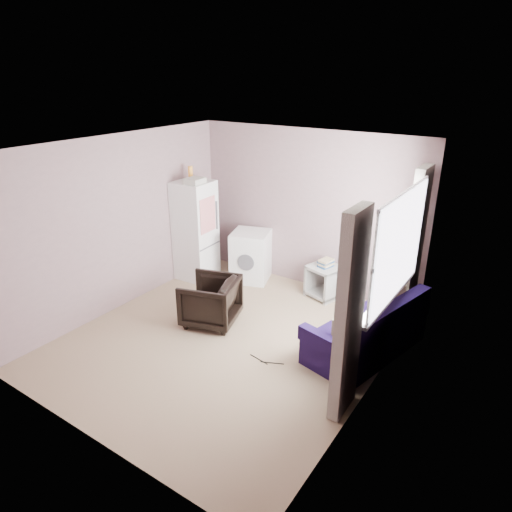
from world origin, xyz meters
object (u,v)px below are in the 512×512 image
(fridge, at_px, (195,230))
(washing_machine, at_px, (251,255))
(side_table, at_px, (325,279))
(armchair, at_px, (210,299))
(sofa, at_px, (369,333))

(fridge, distance_m, washing_machine, 1.00)
(washing_machine, distance_m, side_table, 1.33)
(fridge, relative_size, washing_machine, 2.25)
(armchair, height_order, fridge, fridge)
(fridge, bearing_deg, side_table, 11.00)
(washing_machine, xyz_separation_m, side_table, (1.31, 0.11, -0.14))
(armchair, height_order, washing_machine, washing_machine)
(fridge, relative_size, sofa, 1.04)
(side_table, xyz_separation_m, sofa, (1.13, -1.08, -0.02))
(armchair, relative_size, side_table, 1.16)
(fridge, height_order, side_table, fridge)
(armchair, height_order, side_table, armchair)
(armchair, xyz_separation_m, side_table, (0.97, 1.59, -0.07))
(armchair, distance_m, side_table, 1.87)
(washing_machine, bearing_deg, sofa, -40.75)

